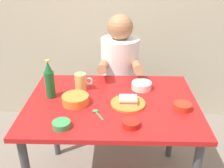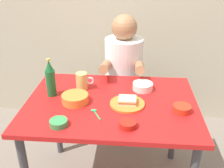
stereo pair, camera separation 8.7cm
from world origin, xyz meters
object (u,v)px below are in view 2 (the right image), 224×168
object	(u,v)px
beer_bottle	(51,79)
person_seated	(124,63)
beer_mug	(82,81)
plate_orange	(127,104)
sandwich	(127,100)
sauce_bowl_chili	(182,108)
stool	(123,104)
dining_table	(111,113)

from	to	relation	value
beer_bottle	person_seated	bearing A→B (deg)	51.13
person_seated	beer_mug	bearing A→B (deg)	-120.47
plate_orange	sandwich	xyz separation A→B (m)	(-0.00, -0.00, 0.02)
beer_bottle	sauce_bowl_chili	bearing A→B (deg)	-9.37
stool	beer_bottle	xyz separation A→B (m)	(-0.46, -0.58, 0.51)
beer_bottle	sauce_bowl_chili	xyz separation A→B (m)	(0.84, -0.14, -0.10)
person_seated	plate_orange	xyz separation A→B (m)	(0.05, -0.65, -0.02)
person_seated	sauce_bowl_chili	world-z (taller)	person_seated
dining_table	beer_mug	size ratio (longest dim) A/B	8.73
person_seated	sauce_bowl_chili	xyz separation A→B (m)	(0.38, -0.71, -0.00)
sauce_bowl_chili	beer_mug	bearing A→B (deg)	159.33
plate_orange	beer_bottle	xyz separation A→B (m)	(-0.51, 0.09, 0.11)
sandwich	beer_bottle	distance (m)	0.52
beer_bottle	sauce_bowl_chili	size ratio (longest dim) A/B	2.38
dining_table	beer_bottle	bearing A→B (deg)	172.86
stool	sauce_bowl_chili	xyz separation A→B (m)	(0.38, -0.72, 0.41)
stool	sandwich	distance (m)	0.79
sauce_bowl_chili	person_seated	bearing A→B (deg)	118.34
stool	sandwich	bearing A→B (deg)	-85.64
sandwich	dining_table	bearing A→B (deg)	161.02
sandwich	stool	bearing A→B (deg)	94.36
dining_table	person_seated	bearing A→B (deg)	85.12
stool	beer_mug	distance (m)	0.71
beer_mug	beer_bottle	xyz separation A→B (m)	(-0.19, -0.11, 0.06)
sandwich	beer_mug	distance (m)	0.38
plate_orange	sandwich	world-z (taller)	sandwich
stool	beer_bottle	bearing A→B (deg)	-128.32
plate_orange	beer_mug	world-z (taller)	beer_mug
beer_bottle	stool	bearing A→B (deg)	51.68
beer_bottle	plate_orange	bearing A→B (deg)	-9.64
dining_table	sauce_bowl_chili	bearing A→B (deg)	-11.42
stool	plate_orange	xyz separation A→B (m)	(0.05, -0.67, 0.40)
plate_orange	sauce_bowl_chili	size ratio (longest dim) A/B	2.00
person_seated	beer_mug	distance (m)	0.54
person_seated	sauce_bowl_chili	bearing A→B (deg)	-61.66
dining_table	beer_mug	world-z (taller)	beer_mug
stool	sandwich	xyz separation A→B (m)	(0.05, -0.67, 0.42)
plate_orange	beer_mug	bearing A→B (deg)	148.91
stool	sauce_bowl_chili	world-z (taller)	sauce_bowl_chili
beer_bottle	sandwich	bearing A→B (deg)	-9.64
beer_mug	beer_bottle	bearing A→B (deg)	-150.08
person_seated	beer_mug	xyz separation A→B (m)	(-0.27, -0.46, 0.03)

